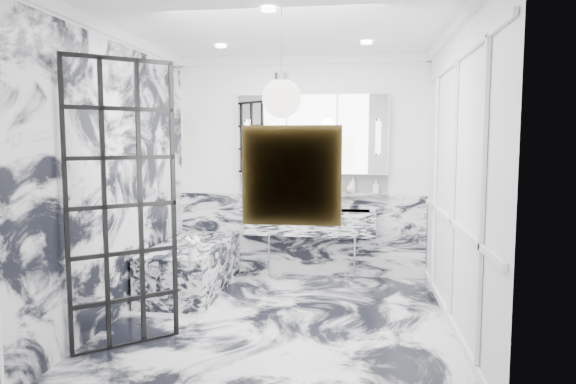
# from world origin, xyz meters

# --- Properties ---
(floor) EXTENTS (3.60, 3.60, 0.00)m
(floor) POSITION_xyz_m (0.00, 0.00, 0.00)
(floor) COLOR silver
(floor) RESTS_ON ground
(ceiling) EXTENTS (3.60, 3.60, 0.00)m
(ceiling) POSITION_xyz_m (0.00, 0.00, 2.80)
(ceiling) COLOR white
(ceiling) RESTS_ON wall_back
(wall_back) EXTENTS (3.60, 0.00, 3.60)m
(wall_back) POSITION_xyz_m (0.00, 1.80, 1.40)
(wall_back) COLOR white
(wall_back) RESTS_ON floor
(wall_front) EXTENTS (3.60, 0.00, 3.60)m
(wall_front) POSITION_xyz_m (0.00, -1.80, 1.40)
(wall_front) COLOR white
(wall_front) RESTS_ON floor
(wall_left) EXTENTS (0.00, 3.60, 3.60)m
(wall_left) POSITION_xyz_m (-1.60, 0.00, 1.40)
(wall_left) COLOR white
(wall_left) RESTS_ON floor
(wall_right) EXTENTS (0.00, 3.60, 3.60)m
(wall_right) POSITION_xyz_m (1.60, 0.00, 1.40)
(wall_right) COLOR white
(wall_right) RESTS_ON floor
(marble_clad_back) EXTENTS (3.18, 0.05, 1.05)m
(marble_clad_back) POSITION_xyz_m (0.00, 1.78, 0.53)
(marble_clad_back) COLOR silver
(marble_clad_back) RESTS_ON floor
(marble_clad_left) EXTENTS (0.02, 3.56, 2.68)m
(marble_clad_left) POSITION_xyz_m (-1.59, 0.00, 1.34)
(marble_clad_left) COLOR silver
(marble_clad_left) RESTS_ON floor
(panel_molding) EXTENTS (0.03, 3.40, 2.30)m
(panel_molding) POSITION_xyz_m (1.58, 0.00, 1.30)
(panel_molding) COLOR white
(panel_molding) RESTS_ON floor
(soap_bottle_a) EXTENTS (0.10, 0.10, 0.20)m
(soap_bottle_a) POSITION_xyz_m (0.66, 1.71, 1.19)
(soap_bottle_a) COLOR #8C5919
(soap_bottle_a) RESTS_ON ledge
(soap_bottle_b) EXTENTS (0.08, 0.09, 0.16)m
(soap_bottle_b) POSITION_xyz_m (0.95, 1.71, 1.17)
(soap_bottle_b) COLOR #4C4C51
(soap_bottle_b) RESTS_ON ledge
(soap_bottle_c) EXTENTS (0.12, 0.12, 0.14)m
(soap_bottle_c) POSITION_xyz_m (0.64, 1.71, 1.16)
(soap_bottle_c) COLOR silver
(soap_bottle_c) RESTS_ON ledge
(face_pot) EXTENTS (0.16, 0.16, 0.16)m
(face_pot) POSITION_xyz_m (0.32, 1.71, 1.17)
(face_pot) COLOR white
(face_pot) RESTS_ON ledge
(amber_bottle) EXTENTS (0.04, 0.04, 0.10)m
(amber_bottle) POSITION_xyz_m (0.60, 1.71, 1.14)
(amber_bottle) COLOR #8C5919
(amber_bottle) RESTS_ON ledge
(flower_vase) EXTENTS (0.09, 0.09, 0.12)m
(flower_vase) POSITION_xyz_m (-0.89, 0.08, 0.61)
(flower_vase) COLOR silver
(flower_vase) RESTS_ON bathtub
(crittall_door) EXTENTS (0.69, 0.61, 2.40)m
(crittall_door) POSITION_xyz_m (-1.21, -0.76, 1.20)
(crittall_door) COLOR black
(crittall_door) RESTS_ON floor
(artwork) EXTENTS (0.49, 0.05, 0.49)m
(artwork) POSITION_xyz_m (0.34, -1.76, 1.53)
(artwork) COLOR #C14013
(artwork) RESTS_ON wall_front
(pendant_light) EXTENTS (0.27, 0.27, 0.27)m
(pendant_light) POSITION_xyz_m (0.20, -1.23, 2.02)
(pendant_light) COLOR white
(pendant_light) RESTS_ON ceiling
(trough_sink) EXTENTS (1.60, 0.45, 0.30)m
(trough_sink) POSITION_xyz_m (0.15, 1.55, 0.73)
(trough_sink) COLOR silver
(trough_sink) RESTS_ON wall_back
(ledge) EXTENTS (1.90, 0.14, 0.04)m
(ledge) POSITION_xyz_m (0.15, 1.72, 1.07)
(ledge) COLOR silver
(ledge) RESTS_ON wall_back
(subway_tile) EXTENTS (1.90, 0.03, 0.23)m
(subway_tile) POSITION_xyz_m (0.15, 1.78, 1.21)
(subway_tile) COLOR white
(subway_tile) RESTS_ON wall_back
(mirror_cabinet) EXTENTS (1.90, 0.16, 1.00)m
(mirror_cabinet) POSITION_xyz_m (0.15, 1.73, 1.82)
(mirror_cabinet) COLOR white
(mirror_cabinet) RESTS_ON wall_back
(sconce_left) EXTENTS (0.07, 0.07, 0.40)m
(sconce_left) POSITION_xyz_m (-0.67, 1.63, 1.78)
(sconce_left) COLOR white
(sconce_left) RESTS_ON mirror_cabinet
(sconce_right) EXTENTS (0.07, 0.07, 0.40)m
(sconce_right) POSITION_xyz_m (0.97, 1.63, 1.78)
(sconce_right) COLOR white
(sconce_right) RESTS_ON mirror_cabinet
(bathtub) EXTENTS (0.75, 1.65, 0.55)m
(bathtub) POSITION_xyz_m (-1.18, 0.90, 0.28)
(bathtub) COLOR silver
(bathtub) RESTS_ON floor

